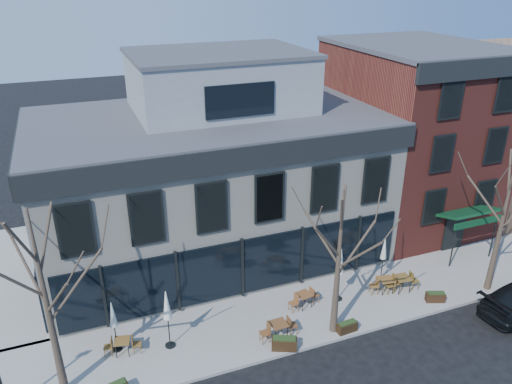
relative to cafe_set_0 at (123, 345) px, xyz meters
name	(u,v)px	position (x,y,z in m)	size (l,w,h in m)	color
ground	(242,299)	(6.08, 1.96, -0.58)	(120.00, 120.00, 0.00)	black
sidewalk_front	(320,308)	(9.33, -0.19, -0.51)	(33.50, 4.70, 0.15)	gray
sidewalk_side	(4,280)	(-5.17, 7.96, -0.51)	(4.50, 12.00, 0.15)	gray
corner_building	(211,176)	(6.16, 7.02, 4.14)	(18.39, 10.39, 11.10)	beige
red_brick_building	(409,134)	(19.08, 6.94, 5.05)	(8.20, 11.78, 11.18)	maroon
tree_corner	(47,304)	(-2.40, -1.25, 3.66)	(3.93, 3.98, 7.92)	#382B21
tree_mid	(339,262)	(9.09, -1.95, 3.21)	(3.50, 3.55, 7.04)	#382B21
tree_right	(503,221)	(18.09, -1.95, 3.44)	(3.72, 3.77, 7.48)	#382B21
cafe_set_0	(123,345)	(0.00, 0.00, 0.00)	(1.65, 0.77, 0.85)	brown
cafe_set_2	(279,329)	(6.57, -1.49, 0.05)	(1.81, 0.75, 0.95)	brown
cafe_set_3	(304,299)	(8.60, 0.10, 0.02)	(1.73, 0.79, 0.89)	brown
cafe_set_4	(386,284)	(13.01, -0.29, 0.04)	(1.78, 0.79, 0.92)	brown
cafe_set_5	(402,282)	(13.81, -0.51, 0.07)	(1.89, 0.82, 0.98)	brown
umbrella_0	(113,317)	(-0.21, 0.32, 1.31)	(0.40, 0.40, 2.48)	black
umbrella_1	(167,308)	(1.96, -0.28, 1.58)	(0.46, 0.46, 2.86)	black
umbrella_3	(340,264)	(10.44, 0.03, 1.60)	(0.46, 0.46, 2.88)	black
umbrella_4	(384,251)	(13.40, 0.68, 1.33)	(0.40, 0.40, 2.50)	black
planter_1	(284,343)	(6.51, -2.24, -0.13)	(1.17, 0.83, 0.61)	black
planter_2	(347,327)	(9.62, -2.24, -0.18)	(0.95, 0.43, 0.52)	black
planter_3	(435,297)	(14.84, -1.86, -0.18)	(0.99, 0.67, 0.52)	#301D10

